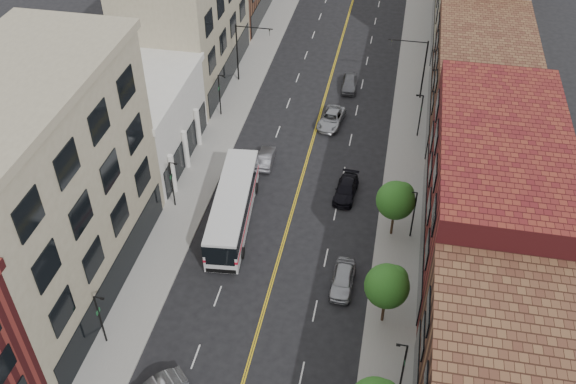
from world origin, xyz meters
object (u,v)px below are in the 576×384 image
Objects in this scene: city_bus at (233,206)px; car_lane_behind at (266,158)px; car_lane_c at (349,83)px; car_parked_far at (343,279)px; car_lane_b at (331,119)px; car_lane_a at (346,189)px.

city_bus is 9.42m from car_lane_behind.
city_bus is at bearing -109.41° from car_lane_c.
city_bus reaches higher than car_parked_far.
car_lane_behind is at bearing -114.95° from car_lane_c.
car_lane_behind is 10.12m from car_lane_b.
city_bus is 3.08× the size of car_lane_c.
city_bus reaches higher than car_lane_b.
city_bus is 18.94m from car_lane_b.
car_parked_far is at bearing -34.00° from city_bus.
car_lane_a is (9.61, 5.82, -1.30)m from city_bus.
car_lane_a is at bearing -87.13° from car_lane_c.
city_bus is 11.31m from car_lane_a.
car_lane_a is at bearing 154.86° from car_lane_behind.
car_parked_far is 0.89× the size of car_lane_b.
car_lane_c is (1.05, 7.97, 0.03)m from car_lane_b.
car_parked_far reaches higher than car_lane_behind.
car_lane_a is 0.92× the size of car_lane_b.
car_lane_c is (-3.25, 31.55, -0.03)m from car_parked_far.
car_lane_b is at bearing 101.20° from car_parked_far.
car_parked_far is at bearing 119.70° from car_lane_behind.
car_lane_behind is (0.94, 9.29, -1.30)m from city_bus.
car_lane_behind is 17.71m from car_lane_c.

